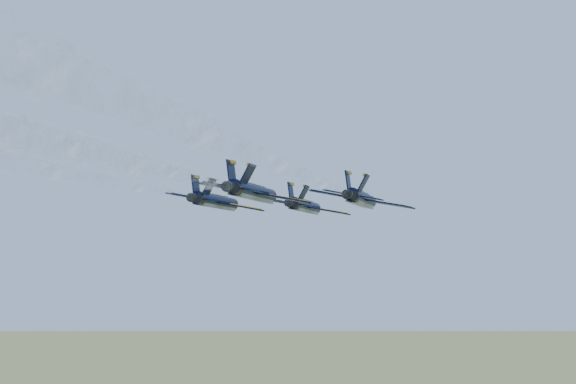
% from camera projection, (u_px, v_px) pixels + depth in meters
% --- Properties ---
extents(jet_lead, '(11.98, 15.40, 3.82)m').
position_uv_depth(jet_lead, '(305.00, 206.00, 102.56)').
color(jet_lead, black).
extents(jet_left, '(11.98, 15.40, 3.82)m').
position_uv_depth(jet_left, '(217.00, 202.00, 93.55)').
color(jet_left, black).
extents(jet_right, '(11.98, 15.40, 3.82)m').
position_uv_depth(jet_right, '(362.00, 199.00, 89.09)').
color(jet_right, black).
extents(jet_slot, '(11.98, 15.40, 3.82)m').
position_uv_depth(jet_slot, '(254.00, 192.00, 79.50)').
color(jet_slot, black).
extents(smoke_trail_lead, '(2.82, 73.57, 2.77)m').
position_uv_depth(smoke_trail_lead, '(89.00, 152.00, 47.98)').
color(smoke_trail_lead, white).
extents(smoke_trail_right, '(2.82, 73.57, 2.77)m').
position_uv_depth(smoke_trail_right, '(149.00, 112.00, 34.51)').
color(smoke_trail_right, white).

